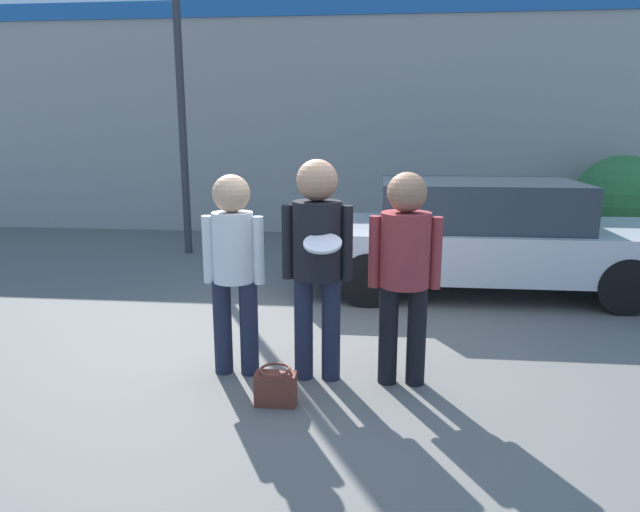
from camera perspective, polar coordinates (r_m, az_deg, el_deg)
The scene contains 8 objects.
ground_plane at distance 5.05m, azimuth 0.73°, elevation -10.48°, with size 56.00×56.00×0.00m, color #66635E.
storefront_building at distance 10.87m, azimuth 3.81°, elevation 13.55°, with size 24.00×0.22×4.24m.
person_left at distance 4.58m, azimuth -8.65°, elevation -0.36°, with size 0.50×0.33×1.64m.
person_middle_with_frisbee at distance 4.41m, azimuth -0.28°, elevation 0.63°, with size 0.55×0.60×1.76m.
person_right at distance 4.38m, azimuth 8.48°, elevation -0.45°, with size 0.55×0.38×1.67m.
parked_car_near at distance 7.28m, azimuth 15.85°, elevation 1.95°, with size 4.46×1.78×1.36m.
shrub at distance 10.75m, azimuth 27.86°, elevation 4.78°, with size 1.55×1.55×1.55m.
handbag at distance 4.29m, azimuth -4.46°, elevation -12.95°, with size 0.30×0.23×0.29m.
Camera 1 is at (0.41, -4.62, 1.99)m, focal length 32.00 mm.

